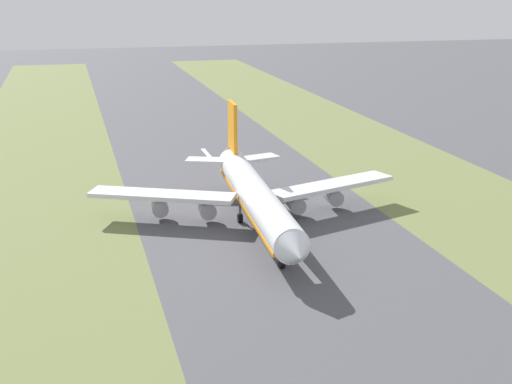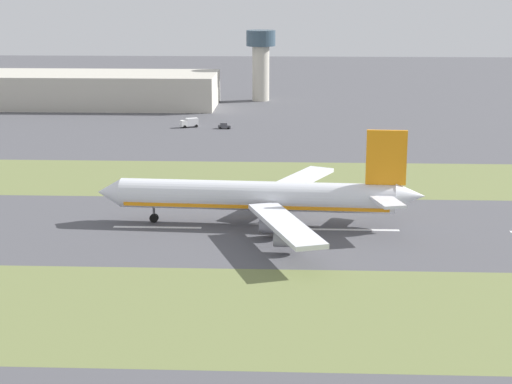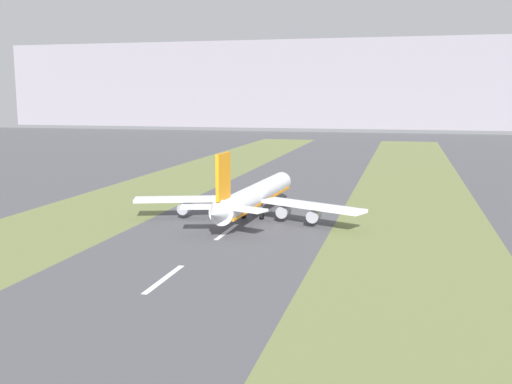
# 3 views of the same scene
# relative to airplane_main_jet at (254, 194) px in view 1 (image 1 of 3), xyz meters

# --- Properties ---
(ground_plane) EXTENTS (800.00, 800.00, 0.00)m
(ground_plane) POSITION_rel_airplane_main_jet_xyz_m (-2.42, -0.32, -6.02)
(ground_plane) COLOR #4C4C51
(grass_median_west) EXTENTS (40.00, 600.00, 0.01)m
(grass_median_west) POSITION_rel_airplane_main_jet_xyz_m (-47.42, -0.32, -6.02)
(grass_median_west) COLOR olive
(grass_median_west) RESTS_ON ground
(grass_median_east) EXTENTS (40.00, 600.00, 0.01)m
(grass_median_east) POSITION_rel_airplane_main_jet_xyz_m (42.58, -0.32, -6.02)
(grass_median_east) COLOR olive
(grass_median_east) RESTS_ON ground
(centreline_dash_near) EXTENTS (1.20, 18.00, 0.01)m
(centreline_dash_near) POSITION_rel_airplane_main_jet_xyz_m (-2.42, -58.10, -6.01)
(centreline_dash_near) COLOR silver
(centreline_dash_near) RESTS_ON ground
(centreline_dash_mid) EXTENTS (1.20, 18.00, 0.01)m
(centreline_dash_mid) POSITION_rel_airplane_main_jet_xyz_m (-2.42, -18.10, -6.01)
(centreline_dash_mid) COLOR silver
(centreline_dash_mid) RESTS_ON ground
(centreline_dash_far) EXTENTS (1.20, 18.00, 0.01)m
(centreline_dash_far) POSITION_rel_airplane_main_jet_xyz_m (-2.42, 21.90, -6.01)
(centreline_dash_far) COLOR silver
(centreline_dash_far) RESTS_ON ground
(airplane_main_jet) EXTENTS (64.03, 67.20, 20.20)m
(airplane_main_jet) POSITION_rel_airplane_main_jet_xyz_m (0.00, 0.00, 0.00)
(airplane_main_jet) COLOR silver
(airplane_main_jet) RESTS_ON ground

